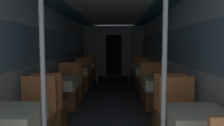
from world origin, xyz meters
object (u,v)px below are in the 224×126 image
chair_right_far_2 (143,80)px  chair_right_near_3 (140,77)px  dining_table_left_3 (88,65)px  chair_right_near_1 (166,113)px  chair_left_near_2 (74,88)px  support_pole_right_3 (129,53)px  dining_table_right_1 (159,86)px  chair_right_near_2 (149,88)px  dining_table_right_3 (139,65)px  chair_left_near_3 (85,76)px  dining_table_left_0 (11,123)px  chair_left_far_2 (82,80)px  chair_left_far_3 (90,72)px  chair_left_far_1 (68,95)px  dining_table_right_2 (146,72)px  chair_right_far_3 (137,72)px  chair_left_near_1 (51,113)px  support_pole_left_0 (43,78)px  dining_table_left_1 (60,86)px  support_pole_left_3 (97,53)px  dining_table_right_0 (198,124)px  dining_table_left_2 (78,72)px  chair_right_far_1 (154,95)px  support_pole_right_0 (164,78)px

chair_right_far_2 → chair_right_near_3: 0.68m
dining_table_left_3 → chair_right_near_1: (1.79, -4.28, -0.31)m
chair_left_near_2 → dining_table_left_3: bearing=90.0°
support_pole_right_3 → dining_table_left_3: bearing=-180.0°
dining_table_right_1 → chair_right_near_2: bearing=90.0°
dining_table_right_3 → chair_left_near_3: bearing=-161.9°
chair_left_near_3 → dining_table_right_1: chair_left_near_3 is taller
dining_table_left_0 → chair_left_near_3: (-0.00, 4.96, -0.31)m
chair_left_far_2 → chair_left_far_3: same height
chair_left_far_1 → chair_left_far_3: size_ratio=1.00×
chair_right_near_3 → chair_left_far_1: bearing=-125.2°
dining_table_left_0 → dining_table_right_2: 4.11m
support_pole_right_3 → chair_right_far_3: bearing=60.8°
chair_left_near_2 → dining_table_left_0: bearing=-90.0°
chair_left_far_2 → chair_right_far_2: (1.79, 0.00, 0.00)m
chair_left_near_1 → chair_left_near_2: bearing=90.0°
support_pole_left_0 → chair_left_near_3: bearing=93.7°
dining_table_right_1 → dining_table_right_2: size_ratio=1.00×
chair_left_far_3 → dining_table_left_1: bearing=90.0°
chair_right_near_3 → chair_right_far_3: size_ratio=1.00×
support_pole_left_0 → chair_right_near_2: (1.46, 3.12, -0.75)m
chair_right_near_1 → chair_right_near_3: size_ratio=1.00×
support_pole_left_3 → chair_right_near_1: 4.58m
dining_table_left_0 → dining_table_right_1: size_ratio=1.00×
chair_left_far_1 → dining_table_right_3: 3.60m
chair_left_far_2 → dining_table_right_0: bearing=112.6°
chair_right_far_2 → dining_table_right_3: 1.30m
dining_table_left_2 → chair_left_far_3: size_ratio=0.78×
chair_left_far_3 → chair_right_near_3: size_ratio=1.00×
dining_table_left_2 → dining_table_left_1: bearing=-90.0°
chair_right_near_1 → chair_right_far_1: (0.00, 1.16, 0.00)m
chair_right_near_2 → dining_table_right_3: bearing=90.0°
chair_right_far_2 → chair_right_near_1: bearing=90.0°
chair_left_near_1 → dining_table_right_1: (1.79, 0.58, 0.31)m
chair_left_near_1 → dining_table_right_0: bearing=-35.4°
chair_left_far_3 → support_pole_left_3: bearing=119.2°
chair_left_far_2 → dining_table_left_3: 1.30m
dining_table_left_0 → chair_left_far_3: (-0.00, 6.13, -0.31)m
chair_left_near_2 → dining_table_right_2: chair_left_near_2 is taller
support_pole_left_3 → dining_table_left_3: bearing=-180.0°
chair_left_near_2 → chair_left_near_3: bearing=90.0°
chair_left_far_1 → dining_table_left_2: chair_left_far_1 is taller
dining_table_right_3 → support_pole_right_0: bearing=-93.4°
chair_left_near_3 → chair_right_far_1: same height
support_pole_left_0 → chair_left_far_2: 4.36m
dining_table_right_3 → chair_left_near_2: bearing=-126.3°
support_pole_right_0 → chair_right_near_3: support_pole_right_0 is taller
support_pole_right_0 → dining_table_right_3: size_ratio=2.83×
dining_table_right_0 → support_pole_right_0: size_ratio=0.35×
chair_right_near_3 → dining_table_right_0: bearing=-90.0°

